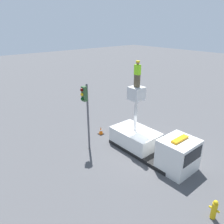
% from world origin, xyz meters
% --- Properties ---
extents(ground_plane, '(120.00, 120.00, 0.00)m').
position_xyz_m(ground_plane, '(0.00, 0.00, 0.00)').
color(ground_plane, '#4C4C4F').
extents(bucket_truck, '(6.33, 2.24, 4.60)m').
position_xyz_m(bucket_truck, '(0.58, 0.00, 0.88)').
color(bucket_truck, black).
rests_on(bucket_truck, ground).
extents(worker, '(0.40, 0.26, 1.75)m').
position_xyz_m(worker, '(-1.04, 0.00, 5.48)').
color(worker, brown).
rests_on(worker, bucket_truck).
extents(traffic_light_pole, '(0.34, 0.57, 4.91)m').
position_xyz_m(traffic_light_pole, '(-2.97, -2.90, 3.48)').
color(traffic_light_pole, '#515156').
rests_on(traffic_light_pole, ground).
extents(fire_hydrant, '(0.50, 0.26, 1.05)m').
position_xyz_m(fire_hydrant, '(5.98, -1.86, 0.51)').
color(fire_hydrant, gold).
rests_on(fire_hydrant, ground).
extents(traffic_cone_rear, '(0.43, 0.43, 0.67)m').
position_xyz_m(traffic_cone_rear, '(-4.18, -0.74, 0.32)').
color(traffic_cone_rear, black).
rests_on(traffic_cone_rear, ground).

